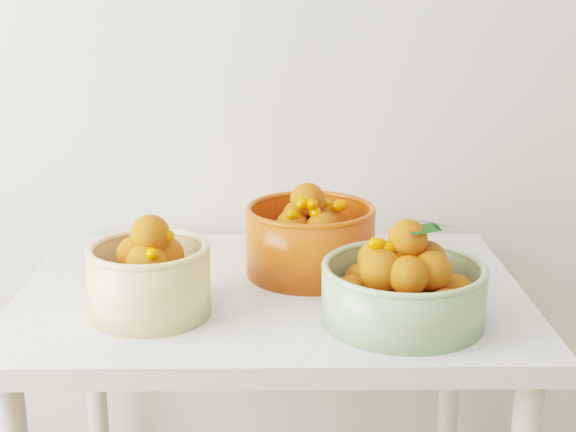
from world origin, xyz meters
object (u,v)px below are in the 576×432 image
table (272,331)px  bowl_cream (149,276)px  bowl_orange (310,238)px  bowl_green (403,287)px

table → bowl_cream: bearing=-149.6°
bowl_cream → bowl_orange: size_ratio=0.96×
table → bowl_green: 0.33m
table → bowl_orange: (0.08, 0.08, 0.17)m
table → bowl_green: (0.24, -0.17, 0.16)m
table → bowl_cream: bowl_cream is taller
bowl_cream → bowl_orange: bearing=35.1°
bowl_green → bowl_orange: 0.30m
bowl_orange → bowl_green: bearing=-57.9°
table → bowl_orange: size_ratio=3.50×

